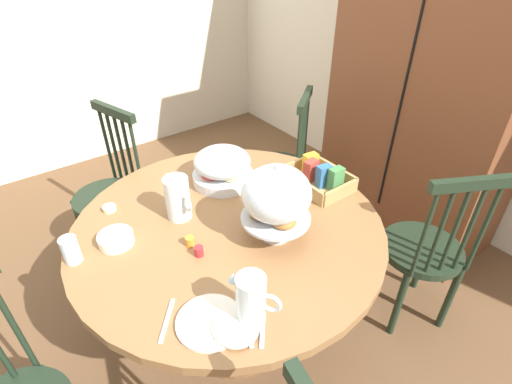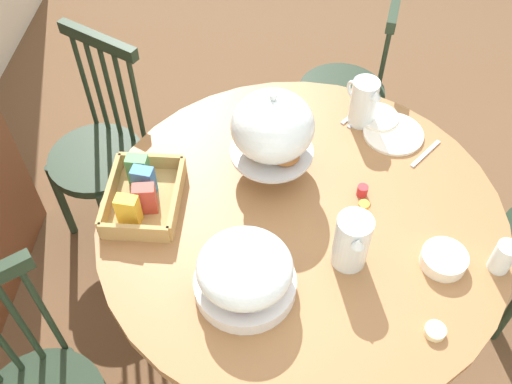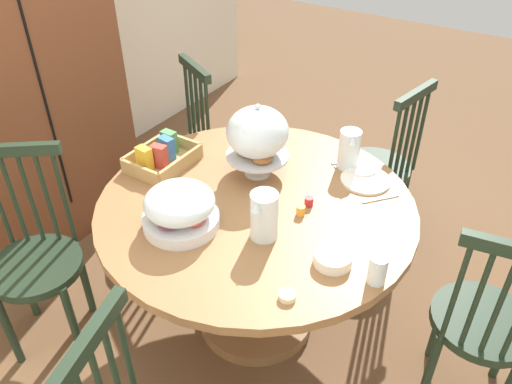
{
  "view_description": "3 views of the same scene",
  "coord_description": "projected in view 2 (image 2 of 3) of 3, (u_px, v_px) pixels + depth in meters",
  "views": [
    {
      "loc": [
        1.03,
        -0.66,
        1.79
      ],
      "look_at": [
        -0.07,
        0.16,
        0.84
      ],
      "focal_mm": 26.99,
      "sensor_mm": 36.0,
      "label": 1
    },
    {
      "loc": [
        -1.23,
        0.09,
        2.24
      ],
      "look_at": [
        -0.07,
        0.16,
        0.84
      ],
      "focal_mm": 40.87,
      "sensor_mm": 36.0,
      "label": 2
    },
    {
      "loc": [
        -1.51,
        -0.91,
        2.03
      ],
      "look_at": [
        -0.07,
        0.01,
        0.79
      ],
      "focal_mm": 35.96,
      "sensor_mm": 36.0,
      "label": 3
    }
  ],
  "objects": [
    {
      "name": "jam_jar_strawberry",
      "position": [
        362.0,
        191.0,
        1.93
      ],
      "size": [
        0.04,
        0.04,
        0.04
      ],
      "primitive_type": "cylinder",
      "color": "#B7282D",
      "rests_on": "dining_table"
    },
    {
      "name": "table_knife",
      "position": [
        362.0,
        116.0,
        2.19
      ],
      "size": [
        0.14,
        0.12,
        0.01
      ],
      "primitive_type": "cube",
      "rotation": [
        0.0,
        0.0,
        5.58
      ],
      "color": "silver",
      "rests_on": "dining_table"
    },
    {
      "name": "dining_table",
      "position": [
        299.0,
        247.0,
        2.04
      ],
      "size": [
        1.33,
        1.33,
        0.74
      ],
      "color": "olive",
      "rests_on": "ground_plane"
    },
    {
      "name": "china_plate_large",
      "position": [
        393.0,
        134.0,
        2.12
      ],
      "size": [
        0.22,
        0.22,
        0.01
      ],
      "primitive_type": "cylinder",
      "color": "white",
      "rests_on": "dining_table"
    },
    {
      "name": "china_plate_small",
      "position": [
        378.0,
        117.0,
        2.16
      ],
      "size": [
        0.15,
        0.15,
        0.01
      ],
      "primitive_type": "cylinder",
      "color": "white",
      "rests_on": "china_plate_large"
    },
    {
      "name": "windsor_chair_far_side",
      "position": [
        347.0,
        94.0,
        2.71
      ],
      "size": [
        0.41,
        0.41,
        0.97
      ],
      "color": "#1E2D1E",
      "rests_on": "ground_plane"
    },
    {
      "name": "pastry_stand_with_dome",
      "position": [
        272.0,
        129.0,
        1.86
      ],
      "size": [
        0.28,
        0.28,
        0.34
      ],
      "color": "silver",
      "rests_on": "dining_table"
    },
    {
      "name": "soup_spoon",
      "position": [
        426.0,
        154.0,
        2.06
      ],
      "size": [
        0.14,
        0.12,
        0.01
      ],
      "primitive_type": "cube",
      "rotation": [
        0.0,
        0.0,
        5.58
      ],
      "color": "silver",
      "rests_on": "dining_table"
    },
    {
      "name": "dinner_fork",
      "position": [
        356.0,
        112.0,
        2.2
      ],
      "size": [
        0.14,
        0.12,
        0.01
      ],
      "primitive_type": "cube",
      "rotation": [
        0.0,
        0.0,
        5.58
      ],
      "color": "silver",
      "rests_on": "dining_table"
    },
    {
      "name": "windsor_chair_host_seat",
      "position": [
        100.0,
        155.0,
        2.46
      ],
      "size": [
        0.45,
        0.45,
        0.97
      ],
      "color": "#1E2D1E",
      "rests_on": "ground_plane"
    },
    {
      "name": "cereal_basket",
      "position": [
        142.0,
        194.0,
        1.89
      ],
      "size": [
        0.32,
        0.24,
        0.12
      ],
      "color": "tan",
      "rests_on": "dining_table"
    },
    {
      "name": "jam_jar_apricot",
      "position": [
        363.0,
        207.0,
        1.89
      ],
      "size": [
        0.04,
        0.04,
        0.04
      ],
      "primitive_type": "cylinder",
      "color": "orange",
      "rests_on": "dining_table"
    },
    {
      "name": "fruit_platter_covered",
      "position": [
        245.0,
        273.0,
        1.65
      ],
      "size": [
        0.3,
        0.3,
        0.18
      ],
      "color": "silver",
      "rests_on": "dining_table"
    },
    {
      "name": "orange_juice_pitcher",
      "position": [
        351.0,
        243.0,
        1.71
      ],
      "size": [
        0.19,
        0.11,
        0.2
      ],
      "color": "silver",
      "rests_on": "dining_table"
    },
    {
      "name": "milk_pitcher",
      "position": [
        363.0,
        104.0,
        2.11
      ],
      "size": [
        0.16,
        0.12,
        0.19
      ],
      "color": "silver",
      "rests_on": "dining_table"
    },
    {
      "name": "drinking_glass",
      "position": [
        503.0,
        257.0,
        1.72
      ],
      "size": [
        0.06,
        0.06,
        0.11
      ],
      "primitive_type": "cylinder",
      "color": "silver",
      "rests_on": "dining_table"
    },
    {
      "name": "butter_dish",
      "position": [
        435.0,
        331.0,
        1.62
      ],
      "size": [
        0.06,
        0.06,
        0.02
      ],
      "primitive_type": "cylinder",
      "color": "beige",
      "rests_on": "dining_table"
    },
    {
      "name": "ground_plane",
      "position": [
        295.0,
        306.0,
        2.51
      ],
      "size": [
        10.0,
        10.0,
        0.0
      ],
      "primitive_type": "plane",
      "color": "brown"
    },
    {
      "name": "cereal_bowl",
      "position": [
        444.0,
        259.0,
        1.76
      ],
      "size": [
        0.14,
        0.14,
        0.04
      ],
      "primitive_type": "cylinder",
      "color": "white",
      "rests_on": "dining_table"
    }
  ]
}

